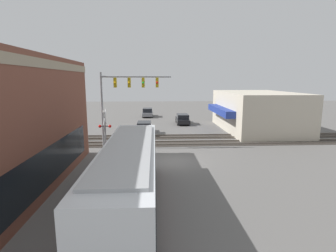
{
  "coord_description": "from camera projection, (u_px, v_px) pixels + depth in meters",
  "views": [
    {
      "loc": [
        -20.18,
        1.52,
        6.47
      ],
      "look_at": [
        5.3,
        0.22,
        1.97
      ],
      "focal_mm": 28.0,
      "sensor_mm": 36.0,
      "label": 1
    }
  ],
  "objects": [
    {
      "name": "traffic_signal_gantry",
      "position": [
        124.0,
        92.0,
        24.49
      ],
      "size": [
        0.42,
        6.61,
        7.18
      ],
      "color": "gray",
      "rests_on": "ground"
    },
    {
      "name": "city_bus",
      "position": [
        130.0,
        174.0,
        12.99
      ],
      "size": [
        12.47,
        2.59,
        3.38
      ],
      "color": "silver",
      "rests_on": "ground"
    },
    {
      "name": "parked_car_grey",
      "position": [
        148.0,
        113.0,
        46.62
      ],
      "size": [
        4.34,
        1.82,
        1.54
      ],
      "color": "slate",
      "rests_on": "ground"
    },
    {
      "name": "shop_building",
      "position": [
        256.0,
        111.0,
        34.0
      ],
      "size": [
        13.81,
        9.62,
        4.94
      ],
      "color": "beige",
      "rests_on": "ground"
    },
    {
      "name": "rail_track_near",
      "position": [
        170.0,
        143.0,
        26.94
      ],
      "size": [
        2.6,
        60.0,
        0.15
      ],
      "color": "#332D28",
      "rests_on": "ground"
    },
    {
      "name": "ground_plane",
      "position": [
        174.0,
        162.0,
        21.04
      ],
      "size": [
        120.0,
        120.0,
        0.0
      ],
      "primitive_type": "plane",
      "color": "#605E5B"
    },
    {
      "name": "crossing_signal",
      "position": [
        105.0,
        126.0,
        23.94
      ],
      "size": [
        1.41,
        1.18,
        3.81
      ],
      "color": "gray",
      "rests_on": "ground"
    },
    {
      "name": "parked_car_black",
      "position": [
        183.0,
        119.0,
        38.96
      ],
      "size": [
        4.5,
        1.82,
        1.48
      ],
      "color": "black",
      "rests_on": "ground"
    },
    {
      "name": "parked_car_silver",
      "position": [
        144.0,
        128.0,
        31.85
      ],
      "size": [
        4.44,
        1.82,
        1.48
      ],
      "color": "#B7B7BC",
      "rests_on": "ground"
    },
    {
      "name": "rail_track_far",
      "position": [
        168.0,
        137.0,
        30.09
      ],
      "size": [
        2.6,
        60.0,
        0.15
      ],
      "color": "#332D28",
      "rests_on": "ground"
    },
    {
      "name": "pedestrian_at_crossing",
      "position": [
        118.0,
        141.0,
        24.24
      ],
      "size": [
        0.34,
        0.34,
        1.71
      ],
      "color": "#473828",
      "rests_on": "ground"
    }
  ]
}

